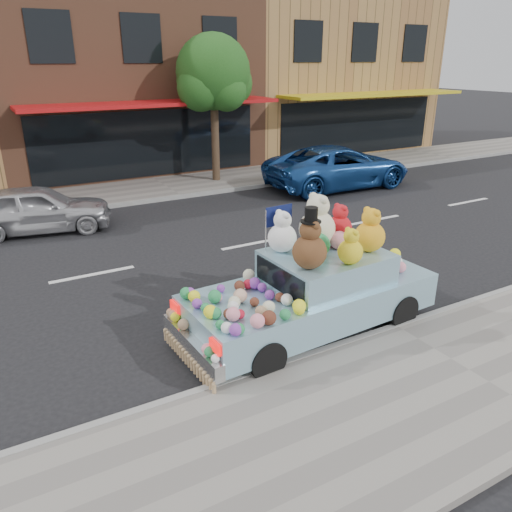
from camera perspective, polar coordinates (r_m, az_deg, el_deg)
ground at (r=12.62m, az=-0.24°, el=1.44°), size 120.00×120.00×0.00m
near_sidewalk at (r=8.15m, az=23.14°, el=-12.20°), size 60.00×3.00×0.12m
far_sidewalk at (r=18.31m, az=-10.26°, el=7.74°), size 60.00×3.00×0.12m
near_kerb at (r=8.95m, az=15.67°, el=-7.93°), size 60.00×0.12×0.13m
far_kerb at (r=16.94m, az=-8.54°, el=6.74°), size 60.00×0.12×0.13m
storefront_mid at (r=23.06m, az=-15.74°, el=19.13°), size 10.00×9.80×7.30m
storefront_right at (r=27.33m, az=6.28°, el=20.05°), size 10.00×9.80×7.30m
street_tree at (r=18.61m, az=-4.87°, el=19.54°), size 3.00×2.70×5.22m
car_silver at (r=14.52m, az=-23.73°, el=4.95°), size 3.98×2.21×1.28m
car_blue at (r=18.37m, az=9.38°, el=10.03°), size 5.41×2.56×1.49m
art_car at (r=8.43m, az=6.48°, el=-3.33°), size 4.56×1.96×2.32m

